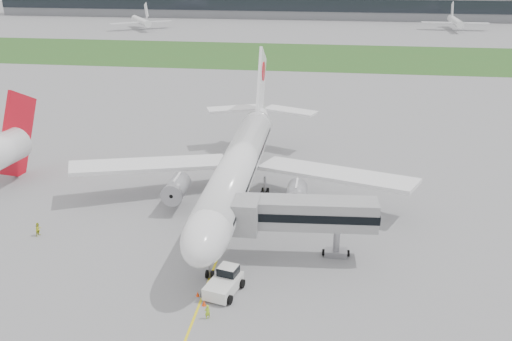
# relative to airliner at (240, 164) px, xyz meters

# --- Properties ---
(ground) EXTENTS (600.00, 600.00, 0.00)m
(ground) POSITION_rel_airliner_xyz_m (0.00, -4.87, -5.66)
(ground) COLOR gray
(ground) RESTS_ON ground
(apron_markings) EXTENTS (70.00, 70.00, 0.04)m
(apron_markings) POSITION_rel_airliner_xyz_m (0.00, -9.87, -5.66)
(apron_markings) COLOR yellow
(apron_markings) RESTS_ON ground
(grass_strip) EXTENTS (600.00, 50.00, 0.02)m
(grass_strip) POSITION_rel_airliner_xyz_m (0.00, 115.13, -5.65)
(grass_strip) COLOR #2A5D22
(grass_strip) RESTS_ON ground
(terminal_building) EXTENTS (320.00, 22.30, 14.00)m
(terminal_building) POSITION_rel_airliner_xyz_m (0.00, 225.00, 1.34)
(terminal_building) COLOR gray
(terminal_building) RESTS_ON ground
(control_tower) EXTENTS (12.00, 12.00, 56.00)m
(control_tower) POSITION_rel_airliner_xyz_m (-90.00, 227.13, -5.66)
(control_tower) COLOR gray
(control_tower) RESTS_ON ground
(airliner) EXTENTS (48.13, 53.95, 17.88)m
(airliner) POSITION_rel_airliner_xyz_m (0.00, 0.00, 0.00)
(airliner) COLOR white
(airliner) RESTS_ON ground
(pushback_tug) EXTENTS (4.08, 5.19, 2.40)m
(pushback_tug) POSITION_rel_airliner_xyz_m (2.05, -22.07, -4.56)
(pushback_tug) COLOR white
(pushback_tug) RESTS_ON ground
(jet_bridge) EXTENTS (15.95, 5.54, 7.39)m
(jet_bridge) POSITION_rel_airliner_xyz_m (9.20, -14.22, -0.20)
(jet_bridge) COLOR #9B9B9D
(jet_bridge) RESTS_ON ground
(safety_cone_left) EXTENTS (0.37, 0.37, 0.51)m
(safety_cone_left) POSITION_rel_airliner_xyz_m (-0.50, -23.38, -5.41)
(safety_cone_left) COLOR #FF410D
(safety_cone_left) RESTS_ON ground
(safety_cone_right) EXTENTS (0.43, 0.43, 0.58)m
(safety_cone_right) POSITION_rel_airliner_xyz_m (0.50, -24.91, -5.37)
(safety_cone_right) COLOR #FF410D
(safety_cone_right) RESTS_ON ground
(ground_crew_near) EXTENTS (0.65, 0.62, 1.50)m
(ground_crew_near) POSITION_rel_airliner_xyz_m (1.30, -26.89, -4.91)
(ground_crew_near) COLOR #ACDB24
(ground_crew_near) RESTS_ON ground
(ground_crew_far) EXTENTS (0.80, 0.94, 1.72)m
(ground_crew_far) POSITION_rel_airliner_xyz_m (-22.82, -13.27, -4.80)
(ground_crew_far) COLOR gold
(ground_crew_far) RESTS_ON ground
(distant_aircraft_left) EXTENTS (35.05, 34.10, 10.17)m
(distant_aircraft_left) POSITION_rel_airliner_xyz_m (-71.14, 170.52, -5.66)
(distant_aircraft_left) COLOR white
(distant_aircraft_left) RESTS_ON ground
(distant_aircraft_right) EXTENTS (28.08, 24.86, 10.61)m
(distant_aircraft_right) POSITION_rel_airliner_xyz_m (62.10, 186.45, -5.66)
(distant_aircraft_right) COLOR white
(distant_aircraft_right) RESTS_ON ground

